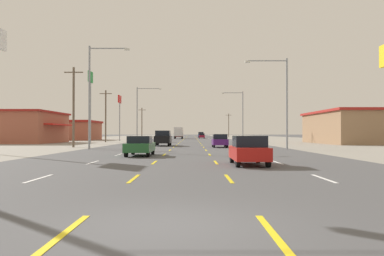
# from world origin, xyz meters

# --- Properties ---
(ground_plane) EXTENTS (572.00, 572.00, 0.00)m
(ground_plane) POSITION_xyz_m (0.00, 66.00, 0.00)
(ground_plane) COLOR #4C4C4F
(lot_apron_left) EXTENTS (28.00, 440.00, 0.01)m
(lot_apron_left) POSITION_xyz_m (-24.75, 66.00, 0.00)
(lot_apron_left) COLOR gray
(lot_apron_left) RESTS_ON ground
(lot_apron_right) EXTENTS (28.00, 440.00, 0.01)m
(lot_apron_right) POSITION_xyz_m (24.75, 66.00, 0.00)
(lot_apron_right) COLOR gray
(lot_apron_right) RESTS_ON ground
(lane_markings) EXTENTS (10.64, 227.60, 0.01)m
(lane_markings) POSITION_xyz_m (0.00, 104.50, 0.01)
(lane_markings) COLOR white
(lane_markings) RESTS_ON ground
(signal_span_wire) EXTENTS (25.26, 0.53, 9.91)m
(signal_span_wire) POSITION_xyz_m (-0.05, 8.90, 5.97)
(signal_span_wire) COLOR brown
(signal_span_wire) RESTS_ON ground
(hatchback_inner_right_nearest) EXTENTS (1.72, 3.90, 1.54)m
(hatchback_inner_right_nearest) POSITION_xyz_m (3.38, 12.86, 0.78)
(hatchback_inner_right_nearest) COLOR red
(hatchback_inner_right_nearest) RESTS_ON ground
(sedan_inner_left_near) EXTENTS (1.80, 4.50, 1.46)m
(sedan_inner_left_near) POSITION_xyz_m (-3.43, 20.84, 0.76)
(sedan_inner_left_near) COLOR #235B2D
(sedan_inner_left_near) RESTS_ON ground
(hatchback_inner_right_mid) EXTENTS (1.72, 3.90, 1.54)m
(hatchback_inner_right_mid) POSITION_xyz_m (3.63, 36.88, 0.78)
(hatchback_inner_right_mid) COLOR #4C196B
(hatchback_inner_right_mid) RESTS_ON ground
(suv_inner_left_midfar) EXTENTS (1.98, 4.90, 1.98)m
(suv_inner_left_midfar) POSITION_xyz_m (-3.36, 41.92, 1.03)
(suv_inner_left_midfar) COLOR black
(suv_inner_left_midfar) RESTS_ON ground
(sedan_far_left_far) EXTENTS (1.80, 4.50, 1.46)m
(sedan_far_left_far) POSITION_xyz_m (-7.04, 80.67, 0.76)
(sedan_far_left_far) COLOR black
(sedan_far_left_far) RESTS_ON ground
(sedan_far_left_farther) EXTENTS (1.80, 4.50, 1.46)m
(sedan_far_left_farther) POSITION_xyz_m (-7.22, 93.34, 0.76)
(sedan_far_left_farther) COLOR #235B2D
(sedan_far_left_farther) RESTS_ON ground
(box_truck_inner_left_farthest) EXTENTS (2.40, 7.20, 3.23)m
(box_truck_inner_left_farthest) POSITION_xyz_m (-3.45, 100.42, 1.84)
(box_truck_inner_left_farthest) COLOR red
(box_truck_inner_left_farthest) RESTS_ON ground
(hatchback_inner_right_distant_a) EXTENTS (1.72, 3.90, 1.54)m
(hatchback_inner_right_distant_a) POSITION_xyz_m (3.31, 105.47, 0.78)
(hatchback_inner_right_distant_a) COLOR maroon
(hatchback_inner_right_distant_a) RESTS_ON ground
(suv_inner_right_distant_b) EXTENTS (1.98, 4.90, 1.98)m
(suv_inner_right_distant_b) POSITION_xyz_m (3.57, 127.76, 1.03)
(suv_inner_right_distant_b) COLOR navy
(suv_inner_right_distant_b) RESTS_ON ground
(storefront_left_row_1) EXTENTS (11.24, 14.74, 5.23)m
(storefront_left_row_1) POSITION_xyz_m (-27.26, 55.94, 2.63)
(storefront_left_row_1) COLOR #A35642
(storefront_left_row_1) RESTS_ON ground
(storefront_left_row_2) EXTENTS (11.39, 13.52, 4.55)m
(storefront_left_row_2) POSITION_xyz_m (-27.84, 81.75, 2.30)
(storefront_left_row_2) COLOR #A35642
(storefront_left_row_2) RESTS_ON ground
(storefront_right_row_1) EXTENTS (9.62, 18.26, 5.14)m
(storefront_right_row_1) POSITION_xyz_m (24.98, 52.52, 2.59)
(storefront_right_row_1) COLOR #8C6B4C
(storefront_right_row_1) RESTS_ON ground
(pole_sign_left_row_1) EXTENTS (0.24, 2.09, 11.14)m
(pole_sign_left_row_1) POSITION_xyz_m (-15.22, 50.70, 8.35)
(pole_sign_left_row_1) COLOR gray
(pole_sign_left_row_1) RESTS_ON ground
(pole_sign_left_row_2) EXTENTS (0.24, 2.71, 9.54)m
(pole_sign_left_row_2) POSITION_xyz_m (-14.84, 72.01, 7.45)
(pole_sign_left_row_2) COLOR gray
(pole_sign_left_row_2) RESTS_ON ground
(streetlight_left_row_0) EXTENTS (4.20, 0.26, 10.63)m
(streetlight_left_row_0) POSITION_xyz_m (-9.75, 31.63, 6.11)
(streetlight_left_row_0) COLOR gray
(streetlight_left_row_0) RESTS_ON ground
(streetlight_right_row_0) EXTENTS (4.41, 0.26, 9.35)m
(streetlight_right_row_0) POSITION_xyz_m (9.68, 31.63, 5.47)
(streetlight_right_row_0) COLOR gray
(streetlight_right_row_0) RESTS_ON ground
(streetlight_left_row_1) EXTENTS (4.78, 0.26, 10.45)m
(streetlight_left_row_1) POSITION_xyz_m (-9.66, 65.08, 6.08)
(streetlight_left_row_1) COLOR gray
(streetlight_left_row_1) RESTS_ON ground
(streetlight_right_row_1) EXTENTS (4.17, 0.26, 9.63)m
(streetlight_right_row_1) POSITION_xyz_m (9.73, 65.08, 5.59)
(streetlight_right_row_1) COLOR gray
(streetlight_right_row_1) RESTS_ON ground
(utility_pole_left_row_0) EXTENTS (2.20, 0.26, 9.38)m
(utility_pole_left_row_0) POSITION_xyz_m (-13.48, 37.02, 4.89)
(utility_pole_left_row_0) COLOR brown
(utility_pole_left_row_0) RESTS_ON ground
(utility_pole_left_row_1) EXTENTS (2.20, 0.26, 9.40)m
(utility_pole_left_row_1) POSITION_xyz_m (-15.26, 61.09, 4.89)
(utility_pole_left_row_1) COLOR brown
(utility_pole_left_row_1) RESTS_ON ground
(utility_pole_left_row_2) EXTENTS (2.20, 0.26, 8.68)m
(utility_pole_left_row_2) POSITION_xyz_m (-13.60, 97.80, 4.53)
(utility_pole_left_row_2) COLOR brown
(utility_pole_left_row_2) RESTS_ON ground
(utility_pole_right_row_3) EXTENTS (2.20, 0.26, 8.85)m
(utility_pole_right_row_3) POSITION_xyz_m (14.01, 132.32, 4.62)
(utility_pole_right_row_3) COLOR brown
(utility_pole_right_row_3) RESTS_ON ground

